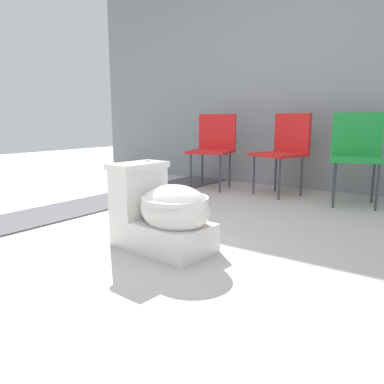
{
  "coord_description": "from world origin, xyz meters",
  "views": [
    {
      "loc": [
        1.52,
        -1.72,
        0.76
      ],
      "look_at": [
        0.12,
        0.25,
        0.3
      ],
      "focal_mm": 35.0,
      "sensor_mm": 36.0,
      "label": 1
    }
  ],
  "objects_px": {
    "folding_chair_left": "(214,143)",
    "folding_chair_right": "(357,148)",
    "toilet": "(163,213)",
    "folding_chair_middle": "(285,145)"
  },
  "relations": [
    {
      "from": "folding_chair_left",
      "to": "folding_chair_middle",
      "type": "height_order",
      "value": "same"
    },
    {
      "from": "folding_chair_middle",
      "to": "folding_chair_right",
      "type": "bearing_deg",
      "value": 104.24
    },
    {
      "from": "folding_chair_right",
      "to": "folding_chair_middle",
      "type": "bearing_deg",
      "value": -108.57
    },
    {
      "from": "folding_chair_right",
      "to": "folding_chair_left",
      "type": "bearing_deg",
      "value": -103.33
    },
    {
      "from": "folding_chair_left",
      "to": "folding_chair_right",
      "type": "distance_m",
      "value": 1.51
    },
    {
      "from": "folding_chair_left",
      "to": "folding_chair_middle",
      "type": "distance_m",
      "value": 0.81
    },
    {
      "from": "folding_chair_left",
      "to": "folding_chair_right",
      "type": "relative_size",
      "value": 1.0
    },
    {
      "from": "toilet",
      "to": "folding_chair_middle",
      "type": "distance_m",
      "value": 2.07
    },
    {
      "from": "toilet",
      "to": "folding_chair_right",
      "type": "relative_size",
      "value": 0.79
    },
    {
      "from": "toilet",
      "to": "folding_chair_middle",
      "type": "bearing_deg",
      "value": 96.63
    }
  ]
}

